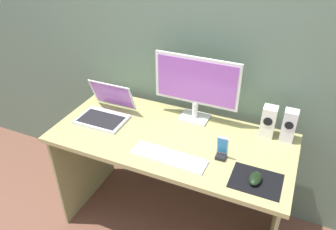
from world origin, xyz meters
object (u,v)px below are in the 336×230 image
object	(u,v)px
speaker_near_monitor	(268,121)
mouse	(255,179)
monitor	(196,85)
keyboard_external	(169,157)
speaker_right	(289,126)
laptop	(106,111)
phone_in_dock	(222,150)

from	to	relation	value
speaker_near_monitor	mouse	bearing A→B (deg)	-87.65
monitor	keyboard_external	bearing A→B (deg)	-89.33
speaker_right	speaker_near_monitor	size ratio (longest dim) A/B	1.03
keyboard_external	monitor	bearing A→B (deg)	92.33
monitor	laptop	world-z (taller)	monitor
speaker_right	keyboard_external	distance (m)	0.71
keyboard_external	laptop	bearing A→B (deg)	160.28
speaker_near_monitor	phone_in_dock	xyz separation A→B (m)	(-0.19, -0.31, -0.05)
monitor	phone_in_dock	xyz separation A→B (m)	(0.26, -0.31, -0.19)
laptop	monitor	bearing A→B (deg)	21.95
speaker_right	mouse	bearing A→B (deg)	-102.96
monitor	keyboard_external	distance (m)	0.48
monitor	phone_in_dock	world-z (taller)	monitor
speaker_near_monitor	laptop	xyz separation A→B (m)	(-0.98, -0.21, -0.05)
monitor	speaker_right	distance (m)	0.58
monitor	laptop	distance (m)	0.60
monitor	phone_in_dock	distance (m)	0.45
speaker_right	speaker_near_monitor	bearing A→B (deg)	-179.99
speaker_right	keyboard_external	xyz separation A→B (m)	(-0.56, -0.42, -0.09)
monitor	mouse	world-z (taller)	monitor
laptop	keyboard_external	size ratio (longest dim) A/B	0.73
speaker_near_monitor	phone_in_dock	size ratio (longest dim) A/B	1.38
phone_in_dock	keyboard_external	bearing A→B (deg)	-156.20
speaker_right	monitor	bearing A→B (deg)	-179.93
keyboard_external	phone_in_dock	xyz separation A→B (m)	(0.26, 0.11, 0.04)
keyboard_external	mouse	world-z (taller)	mouse
keyboard_external	speaker_right	bearing A→B (deg)	38.74
speaker_near_monitor	laptop	size ratio (longest dim) A/B	0.63
mouse	phone_in_dock	distance (m)	0.23
speaker_near_monitor	laptop	distance (m)	1.00
speaker_near_monitor	monitor	bearing A→B (deg)	-179.92
monitor	phone_in_dock	size ratio (longest dim) A/B	3.81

